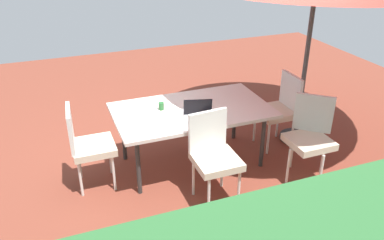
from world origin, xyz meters
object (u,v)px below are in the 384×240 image
object	(u,v)px
chair_northwest	(310,134)
chair_north	(214,153)
laptop	(197,110)
chair_west	(280,107)
chair_east	(87,143)
dining_table	(192,113)
cup	(161,106)

from	to	relation	value
chair_northwest	chair_north	xyz separation A→B (m)	(1.19, -0.02, 0.00)
chair_northwest	laptop	world-z (taller)	chair_northwest
chair_northwest	chair_west	distance (m)	0.77
chair_northwest	chair_east	bearing A→B (deg)	-155.81
chair_west	dining_table	bearing A→B (deg)	-88.88
chair_north	laptop	distance (m)	0.63
chair_west	laptop	world-z (taller)	chair_west
chair_north	cup	size ratio (longest dim) A/B	10.92
chair_north	chair_west	xyz separation A→B (m)	(-1.27, -0.75, 0.00)
dining_table	chair_northwest	size ratio (longest dim) A/B	1.88
chair_west	laptop	distance (m)	1.26
chair_east	chair_west	xyz separation A→B (m)	(-2.48, -0.05, 0.00)
chair_northwest	chair_east	xyz separation A→B (m)	(2.41, -0.71, 0.00)
chair_northwest	dining_table	bearing A→B (deg)	-171.85
chair_northwest	laptop	bearing A→B (deg)	-166.93
chair_west	chair_north	bearing A→B (deg)	-59.42
dining_table	chair_northwest	world-z (taller)	chair_northwest
dining_table	chair_north	bearing A→B (deg)	87.51
chair_northwest	laptop	distance (m)	1.32
chair_east	laptop	size ratio (longest dim) A/B	2.61
chair_east	chair_northwest	bearing A→B (deg)	-101.94
laptop	chair_east	bearing A→B (deg)	11.06
dining_table	cup	bearing A→B (deg)	-17.23
chair_east	laptop	bearing A→B (deg)	-90.50
cup	chair_northwest	bearing A→B (deg)	150.70
dining_table	chair_northwest	xyz separation A→B (m)	(-1.16, 0.74, -0.14)
chair_east	cup	size ratio (longest dim) A/B	10.92
chair_east	cup	bearing A→B (deg)	-76.90
chair_east	chair_west	world-z (taller)	same
chair_north	chair_northwest	bearing A→B (deg)	-5.63
chair_northwest	chair_north	size ratio (longest dim) A/B	1.00
chair_northwest	chair_north	distance (m)	1.19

